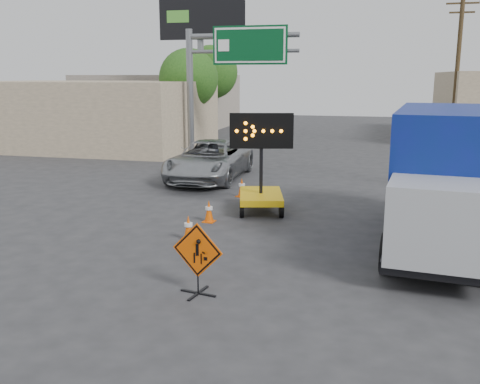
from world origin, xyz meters
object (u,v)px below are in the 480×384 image
at_px(pickup_truck, 210,160).
at_px(box_truck, 440,185).
at_px(construction_sign, 198,257).
at_px(arrow_board, 261,190).

height_order(pickup_truck, box_truck, box_truck).
distance_m(construction_sign, pickup_truck, 12.37).
distance_m(construction_sign, box_truck, 6.83).
xyz_separation_m(construction_sign, box_truck, (4.99, 4.60, 0.80)).
xyz_separation_m(construction_sign, arrow_board, (-0.19, 6.95, -0.09)).
bearing_deg(construction_sign, arrow_board, 102.10).
bearing_deg(arrow_board, pickup_truck, 109.79).
height_order(construction_sign, pickup_truck, pickup_truck).
bearing_deg(pickup_truck, arrow_board, -56.91).
bearing_deg(pickup_truck, box_truck, -41.30).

